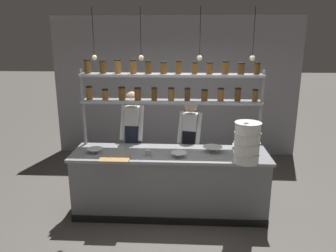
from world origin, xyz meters
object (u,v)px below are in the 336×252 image
Objects in this scene: chef_left at (133,136)px; chef_center at (190,141)px; prep_bowl_near_left at (95,151)px; prep_bowl_center_back at (240,146)px; container_stack at (247,143)px; cutting_board at (115,159)px; prep_bowl_center_front at (179,155)px; prep_bowl_near_right at (213,149)px; spice_shelf_unit at (170,90)px; serving_cup_front at (148,153)px.

chef_center is (0.91, 0.06, -0.09)m from chef_left.
prep_bowl_center_back is (2.07, 0.31, -0.00)m from prep_bowl_near_left.
prep_bowl_center_back is (0.01, 0.57, -0.24)m from container_stack.
chef_center reaches higher than cutting_board.
cutting_board is (-1.02, -0.94, 0.04)m from chef_center.
prep_bowl_center_front is (-0.88, 0.15, -0.24)m from container_stack.
prep_bowl_near_left is 1.05× the size of prep_bowl_center_back.
prep_bowl_near_right is (0.31, -0.55, 0.07)m from chef_center.
prep_bowl_center_back is (1.03, -0.08, -0.81)m from spice_shelf_unit.
serving_cup_front is at bearing 176.41° from prep_bowl_center_front.
prep_bowl_center_front is (1.19, -0.10, -0.00)m from prep_bowl_near_left.
chef_center is 5.68× the size of prep_bowl_near_right.
prep_bowl_near_right is (1.66, 0.13, 0.01)m from prep_bowl_near_left.
chef_center is at bearing 152.78° from prep_bowl_center_back.
prep_bowl_near_right is at bearing 16.05° from cutting_board.
spice_shelf_unit is 0.97m from serving_cup_front.
prep_bowl_near_left is (-1.35, -0.68, 0.06)m from chef_center.
chef_center is 0.80m from prep_bowl_center_front.
container_stack is 1.33m from serving_cup_front.
serving_cup_front is (-0.42, 0.03, 0.01)m from prep_bowl_center_front.
prep_bowl_near_left is at bearing 172.95° from container_stack.
chef_left is at bearing -161.32° from chef_center.
prep_bowl_near_left is at bearing -175.70° from prep_bowl_near_right.
serving_cup_front reaches higher than cutting_board.
chef_left is 1.85m from container_stack.
spice_shelf_unit is 1.34m from container_stack.
chef_left is 3.16× the size of container_stack.
chef_left is 20.66× the size of serving_cup_front.
prep_bowl_center_front is at bearing 170.05° from container_stack.
cutting_board is (-1.73, -0.00, -0.26)m from container_stack.
prep_bowl_near_left is 1.01× the size of prep_bowl_center_front.
prep_bowl_center_back is at bearing -4.48° from spice_shelf_unit.
prep_bowl_center_front reaches higher than cutting_board.
chef_left reaches higher than container_stack.
prep_bowl_center_front is at bearing -155.03° from prep_bowl_center_back.
spice_shelf_unit is 4.95× the size of container_stack.
prep_bowl_center_back is at bearing 24.29° from prep_bowl_near_right.
chef_left reaches higher than prep_bowl_near_left.
prep_bowl_near_right is at bearing 4.30° from prep_bowl_near_left.
spice_shelf_unit is 1.38m from prep_bowl_near_left.
chef_center reaches higher than prep_bowl_center_front.
container_stack is at bearing -37.83° from chef_center.
serving_cup_front reaches higher than prep_bowl_center_front.
spice_shelf_unit is at bearing -16.18° from chef_left.
serving_cup_front is at bearing 172.09° from container_stack.
spice_shelf_unit is at bearing 106.80° from prep_bowl_center_front.
spice_shelf_unit is at bearing 147.78° from container_stack.
prep_bowl_center_front is at bearing -87.02° from chef_center.
cutting_board is 0.42m from prep_bowl_near_left.
prep_bowl_center_back is 0.77× the size of prep_bowl_near_right.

